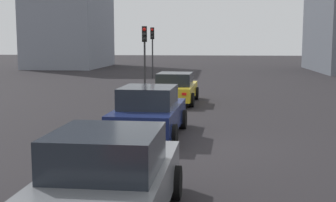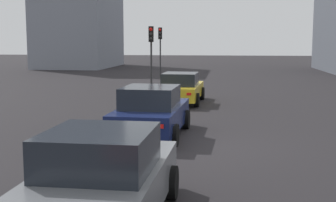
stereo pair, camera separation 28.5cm
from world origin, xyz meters
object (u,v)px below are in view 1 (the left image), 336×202
car_yellow_right_lead (175,88)px  traffic_light_near_left (152,42)px  car_navy_right_second (149,112)px  traffic_light_near_right (145,45)px  car_grey_right_third (109,179)px

car_yellow_right_lead → traffic_light_near_left: bearing=14.4°
car_yellow_right_lead → car_navy_right_second: car_navy_right_second is taller
car_yellow_right_lead → traffic_light_near_right: bearing=27.5°
car_navy_right_second → car_grey_right_third: 6.91m
car_yellow_right_lead → traffic_light_near_right: 5.50m
car_navy_right_second → car_yellow_right_lead: bearing=1.1°
car_grey_right_third → traffic_light_near_left: size_ratio=1.04×
car_navy_right_second → car_grey_right_third: (-6.91, -0.35, 0.00)m
car_navy_right_second → traffic_light_near_right: (12.37, 2.05, 1.98)m
traffic_light_near_right → traffic_light_near_left: bearing=-179.4°
traffic_light_near_left → traffic_light_near_right: size_ratio=1.05×
car_navy_right_second → traffic_light_near_left: (21.43, 2.85, 2.11)m
car_grey_right_third → traffic_light_near_right: 19.53m
traffic_light_near_left → car_grey_right_third: bearing=7.3°
car_yellow_right_lead → car_grey_right_third: car_grey_right_third is taller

